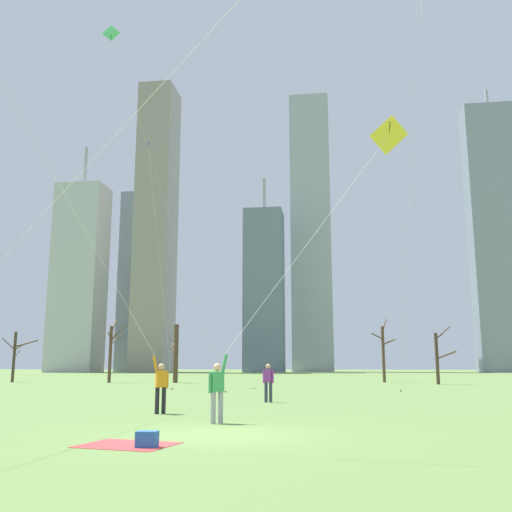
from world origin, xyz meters
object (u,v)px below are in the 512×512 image
at_px(kite_flyer_midfield_center_orange, 10,271).
at_px(bare_tree_leftmost, 176,353).
at_px(distant_kite_drifting_left_green, 118,54).
at_px(distant_kite_high_overhead_white, 416,39).
at_px(kite_flyer_far_back_yellow, 257,330).
at_px(distant_kite_drifting_right_purple, 150,168).
at_px(bare_tree_rightmost, 111,350).
at_px(bare_tree_left_of_center, 15,354).
at_px(bare_tree_center, 383,351).
at_px(bare_tree_right_of_center, 438,356).
at_px(picnic_spot, 139,442).
at_px(kite_flyer_midfield_right_blue, 108,288).
at_px(bystander_watching_nearby, 268,381).

distance_m(kite_flyer_midfield_center_orange, bare_tree_leftmost, 40.33).
height_order(distant_kite_drifting_left_green, distant_kite_high_overhead_white, distant_kite_high_overhead_white).
distance_m(kite_flyer_far_back_yellow, distant_kite_drifting_right_purple, 32.20).
height_order(distant_kite_drifting_left_green, bare_tree_rightmost, distant_kite_drifting_left_green).
distance_m(distant_kite_drifting_right_purple, bare_tree_left_of_center, 22.90).
xyz_separation_m(distant_kite_high_overhead_white, bare_tree_center, (-1.03, 22.07, -18.57)).
bearing_deg(distant_kite_high_overhead_white, bare_tree_right_of_center, 79.81).
xyz_separation_m(distant_kite_drifting_left_green, distant_kite_high_overhead_white, (19.18, 0.42, -0.26)).
relative_size(bare_tree_rightmost, bare_tree_leftmost, 1.12).
relative_size(distant_kite_drifting_left_green, distant_kite_high_overhead_white, 0.96).
bearing_deg(kite_flyer_far_back_yellow, picnic_spot, -107.62).
xyz_separation_m(kite_flyer_midfield_right_blue, distant_kite_drifting_left_green, (-6.63, 15.84, 17.73)).
bearing_deg(bare_tree_left_of_center, kite_flyer_far_back_yellow, -51.40).
distance_m(distant_kite_drifting_left_green, distant_kite_drifting_right_purple, 10.36).
distance_m(bystander_watching_nearby, distant_kite_drifting_left_green, 24.81).
relative_size(kite_flyer_midfield_center_orange, bare_tree_right_of_center, 2.69).
height_order(kite_flyer_far_back_yellow, distant_kite_high_overhead_white, distant_kite_high_overhead_white).
height_order(picnic_spot, bare_tree_leftmost, bare_tree_leftmost).
xyz_separation_m(bare_tree_rightmost, bare_tree_left_of_center, (-9.34, -0.09, -0.41)).
xyz_separation_m(kite_flyer_midfield_right_blue, kite_flyer_far_back_yellow, (4.91, -0.88, -1.43)).
distance_m(distant_kite_drifting_left_green, bare_tree_center, 34.49).
relative_size(bystander_watching_nearby, bare_tree_right_of_center, 0.34).
relative_size(kite_flyer_far_back_yellow, picnic_spot, 4.79).
height_order(bare_tree_leftmost, bare_tree_left_of_center, bare_tree_leftmost).
bearing_deg(kite_flyer_midfield_center_orange, bare_tree_left_of_center, 120.02).
height_order(kite_flyer_midfield_center_orange, kite_flyer_midfield_right_blue, kite_flyer_midfield_right_blue).
bearing_deg(bare_tree_rightmost, bare_tree_left_of_center, -179.45).
bearing_deg(picnic_spot, distant_kite_drifting_right_purple, 108.74).
bearing_deg(bare_tree_left_of_center, distant_kite_drifting_right_purple, -29.15).
xyz_separation_m(kite_flyer_midfield_right_blue, distant_kite_high_overhead_white, (12.55, 16.26, 17.46)).
height_order(bare_tree_left_of_center, bare_tree_center, bare_tree_center).
bearing_deg(distant_kite_drifting_left_green, distant_kite_high_overhead_white, 1.25).
bearing_deg(distant_kite_drifting_left_green, bare_tree_right_of_center, 37.46).
relative_size(distant_kite_high_overhead_white, bare_tree_rightmost, 4.24).
height_order(distant_kite_drifting_left_green, bare_tree_left_of_center, distant_kite_drifting_left_green).
relative_size(kite_flyer_far_back_yellow, bare_tree_left_of_center, 2.10).
distance_m(kite_flyer_far_back_yellow, bare_tree_leftmost, 37.30).
distance_m(distant_kite_high_overhead_white, bare_tree_rightmost, 36.35).
bearing_deg(distant_kite_drifting_right_purple, picnic_spot, -71.26).
xyz_separation_m(distant_kite_drifting_left_green, bare_tree_rightmost, (-6.73, 17.96, -18.76)).
relative_size(kite_flyer_midfield_center_orange, distant_kite_drifting_right_purple, 0.65).
bearing_deg(distant_kite_drifting_right_purple, bare_tree_leftmost, 90.72).
distance_m(kite_flyer_midfield_right_blue, bare_tree_center, 40.04).
bearing_deg(picnic_spot, kite_flyer_far_back_yellow, 72.38).
height_order(picnic_spot, bare_tree_right_of_center, bare_tree_right_of_center).
distance_m(picnic_spot, bare_tree_center, 45.20).
bearing_deg(kite_flyer_far_back_yellow, distant_kite_drifting_right_purple, 115.13).
height_order(kite_flyer_midfield_center_orange, bare_tree_left_of_center, kite_flyer_midfield_center_orange).
height_order(picnic_spot, bare_tree_rightmost, bare_tree_rightmost).
height_order(kite_flyer_midfield_right_blue, distant_kite_high_overhead_white, distant_kite_high_overhead_white).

